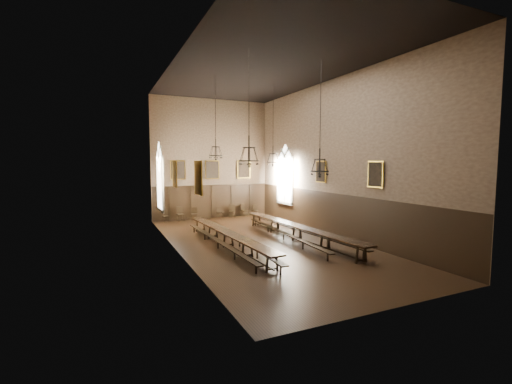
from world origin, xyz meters
TOP-DOWN VIEW (x-y plane):
  - floor at (0.00, 0.00)m, footprint 9.00×18.00m
  - ceiling at (0.00, 0.00)m, footprint 9.00×18.00m
  - wall_back at (0.00, 9.01)m, footprint 9.00×0.02m
  - wall_front at (0.00, -9.01)m, footprint 9.00×0.02m
  - wall_left at (-4.51, 0.00)m, footprint 0.02×18.00m
  - wall_right at (4.51, 0.00)m, footprint 0.02×18.00m
  - wainscot_panelling at (0.00, 0.00)m, footprint 9.00×18.00m
  - table_left at (-1.98, -0.10)m, footprint 1.19×9.86m
  - table_right at (1.99, -0.25)m, footprint 1.33×10.69m
  - bench_left_outer at (-2.55, -0.19)m, footprint 0.54×9.37m
  - bench_left_inner at (-1.41, -0.25)m, footprint 0.73×10.25m
  - bench_right_inner at (1.35, 0.13)m, footprint 0.82×9.50m
  - bench_right_outer at (2.47, 0.25)m, footprint 0.84×10.73m
  - chair_0 at (-3.58, 8.60)m, footprint 0.43×0.43m
  - chair_1 at (-2.55, 8.53)m, footprint 0.53×0.53m
  - chair_2 at (-1.51, 8.59)m, footprint 0.49×0.49m
  - chair_4 at (0.45, 8.53)m, footprint 0.39×0.39m
  - chair_5 at (1.45, 8.52)m, footprint 0.54×0.54m
  - chair_6 at (2.48, 8.58)m, footprint 0.54×0.54m
  - chair_7 at (3.45, 8.51)m, footprint 0.44×0.44m
  - chandelier_back_left at (-1.87, 2.11)m, footprint 0.76×0.76m
  - chandelier_back_right at (1.98, 2.67)m, footprint 0.81×0.81m
  - chandelier_front_left at (-1.92, -2.65)m, footprint 0.87×0.87m
  - chandelier_front_right at (1.70, -2.67)m, footprint 0.88×0.88m
  - portrait_back_0 at (-2.60, 8.88)m, footprint 1.10×0.12m
  - portrait_back_1 at (0.00, 8.88)m, footprint 1.10×0.12m
  - portrait_back_2 at (2.60, 8.88)m, footprint 1.10×0.12m
  - portrait_left_0 at (-4.38, 1.00)m, footprint 0.12×1.00m
  - portrait_left_1 at (-4.38, -3.50)m, footprint 0.12×1.00m
  - portrait_right_0 at (4.38, 1.00)m, footprint 0.12×1.00m
  - portrait_right_1 at (4.38, -3.50)m, footprint 0.12×1.00m
  - window_right at (4.43, 5.50)m, footprint 0.20×2.20m
  - window_left at (-4.43, 5.50)m, footprint 0.20×2.20m

SIDE VIEW (x-z plane):
  - floor at x=0.00m, z-range -0.02..0.00m
  - chair_0 at x=-3.58m, z-range -0.17..0.69m
  - chair_4 at x=0.45m, z-range -0.18..0.71m
  - bench_left_outer at x=-2.55m, z-range 0.06..0.48m
  - chair_7 at x=3.45m, z-range -0.18..0.72m
  - bench_right_inner at x=1.35m, z-range 0.06..0.49m
  - chair_2 at x=-1.51m, z-range -0.18..0.73m
  - bench_left_inner at x=-1.41m, z-range 0.06..0.52m
  - chair_5 at x=1.45m, z-range -0.20..0.80m
  - chair_6 at x=2.48m, z-range -0.20..0.80m
  - bench_right_outer at x=2.47m, z-range 0.07..0.55m
  - chair_1 at x=-2.55m, z-range -0.21..0.83m
  - table_left at x=-1.98m, z-range 0.00..0.77m
  - table_right at x=1.99m, z-range 0.00..0.83m
  - wainscot_panelling at x=0.00m, z-range 0.00..2.50m
  - window_right at x=4.43m, z-range 1.10..5.70m
  - window_left at x=-4.43m, z-range 1.10..5.70m
  - portrait_back_0 at x=-2.60m, z-range 3.00..4.40m
  - portrait_back_1 at x=0.00m, z-range 3.00..4.40m
  - portrait_back_2 at x=2.60m, z-range 3.00..4.40m
  - portrait_left_0 at x=-4.38m, z-range 3.05..4.35m
  - portrait_left_1 at x=-4.38m, z-range 3.05..4.35m
  - portrait_right_0 at x=4.38m, z-range 3.05..4.35m
  - portrait_right_1 at x=4.38m, z-range 3.05..4.35m
  - chandelier_front_right at x=1.70m, z-range 1.54..6.84m
  - wall_back at x=0.00m, z-range 0.00..9.00m
  - wall_front at x=0.00m, z-range 0.00..9.00m
  - wall_left at x=-4.51m, z-range 0.00..9.00m
  - wall_right at x=4.51m, z-range 0.00..9.00m
  - chandelier_back_right at x=1.98m, z-range 2.18..7.05m
  - chandelier_front_left at x=-1.92m, z-range 2.25..7.06m
  - chandelier_back_left at x=-1.87m, z-range 2.74..7.23m
  - ceiling at x=0.00m, z-range 9.00..9.02m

